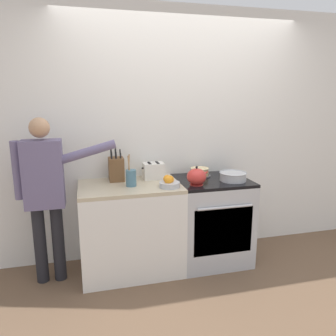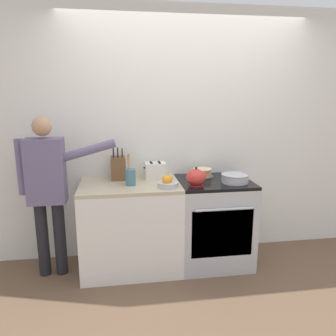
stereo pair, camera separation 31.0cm
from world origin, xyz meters
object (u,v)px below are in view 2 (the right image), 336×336
knife_block (118,168)px  tea_kettle (196,177)px  layer_cake (202,173)px  fruit_bowl (168,182)px  toaster (155,170)px  stove_range (213,222)px  mixing_bowl (235,178)px  person_baker (48,184)px  utensil_crock (130,177)px

knife_block → tea_kettle: bearing=-25.6°
layer_cake → fruit_bowl: (-0.42, -0.32, 0.00)m
fruit_bowl → tea_kettle: bearing=2.6°
toaster → tea_kettle: bearing=-43.3°
fruit_bowl → stove_range: bearing=18.5°
mixing_bowl → person_baker: person_baker is taller
stove_range → utensil_crock: 0.99m
tea_kettle → knife_block: (-0.72, 0.35, 0.04)m
layer_cake → knife_block: size_ratio=0.72×
stove_range → person_baker: person_baker is taller
layer_cake → knife_block: (-0.87, 0.04, 0.08)m
utensil_crock → mixing_bowl: bearing=-3.3°
toaster → stove_range: bearing=-17.1°
stove_range → tea_kettle: size_ratio=3.87×
stove_range → tea_kettle: 0.59m
fruit_bowl → toaster: 0.35m
fruit_bowl → knife_block: bearing=141.3°
stove_range → person_baker: (-1.60, -0.01, 0.47)m
layer_cake → tea_kettle: bearing=-114.3°
layer_cake → toaster: (-0.49, 0.02, 0.04)m
fruit_bowl → person_baker: size_ratio=0.13×
layer_cake → utensil_crock: size_ratio=0.78×
utensil_crock → person_baker: bearing=177.1°
layer_cake → fruit_bowl: fruit_bowl is taller
mixing_bowl → knife_block: knife_block is taller
knife_block → fruit_bowl: bearing=-38.7°
tea_kettle → mixing_bowl: size_ratio=0.84×
layer_cake → tea_kettle: 0.34m
stove_range → fruit_bowl: size_ratio=4.59×
tea_kettle → toaster: 0.48m
layer_cake → utensil_crock: 0.78m
knife_block → toaster: (0.37, -0.02, -0.04)m
toaster → person_baker: (-1.02, -0.18, -0.05)m
utensil_crock → tea_kettle: bearing=-10.1°
toaster → person_baker: bearing=-169.8°
mixing_bowl → stove_range: bearing=149.5°
toaster → person_baker: 1.04m
stove_range → knife_block: size_ratio=2.71×
stove_range → utensil_crock: size_ratio=2.94×
tea_kettle → person_baker: size_ratio=0.15×
mixing_bowl → utensil_crock: size_ratio=0.91×
tea_kettle → fruit_bowl: 0.28m
utensil_crock → fruit_bowl: size_ratio=1.56×
mixing_bowl → person_baker: 1.78m
tea_kettle → utensil_crock: utensil_crock is taller
utensil_crock → person_baker: (-0.76, 0.04, -0.05)m
mixing_bowl → utensil_crock: (-1.01, 0.06, 0.04)m
knife_block → utensil_crock: (0.11, -0.24, -0.04)m
tea_kettle → mixing_bowl: (0.40, 0.05, -0.03)m
stove_range → knife_block: knife_block is taller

